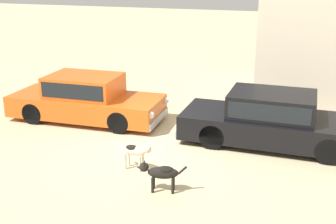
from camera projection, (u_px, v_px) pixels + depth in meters
ground_plane at (157, 146)px, 10.94m from camera, size 80.00×80.00×0.00m
parked_sedan_nearest at (86, 98)px, 12.68m from camera, size 4.82×2.07×1.39m
parked_sedan_second at (272, 119)px, 10.88m from camera, size 4.85×1.94×1.39m
stray_dog_spotted at (136, 151)px, 9.51m from camera, size 0.96×0.25×0.68m
stray_dog_tan at (161, 172)px, 8.57m from camera, size 1.02×0.39×0.66m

